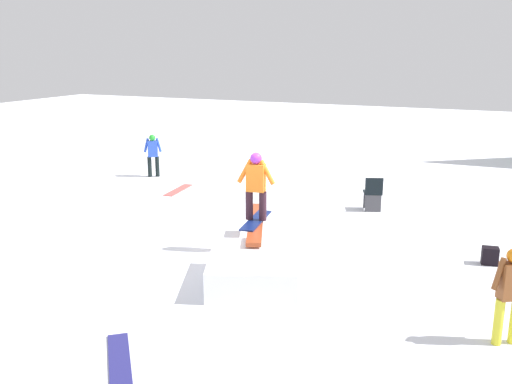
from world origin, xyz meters
TOP-DOWN VIEW (x-y plane):
  - ground_plane at (0.00, 0.00)m, footprint 60.00×60.00m
  - rail_feature at (0.00, 0.00)m, footprint 2.55×1.24m
  - snow_kicker_ramp at (-1.49, -0.60)m, footprint 2.23×2.06m
  - main_rider_on_rail at (0.00, 0.00)m, footprint 1.42×0.78m
  - bystander_brown at (-1.97, -4.67)m, footprint 0.38×0.52m
  - bystander_blue at (4.99, 5.78)m, footprint 0.37×0.52m
  - loose_snowboard_coral at (3.74, 4.10)m, footprint 1.43×0.43m
  - loose_snowboard_navy at (-4.54, -0.04)m, footprint 1.32×1.14m
  - folding_chair at (3.92, -1.49)m, footprint 0.57×0.57m
  - backpack_on_snow at (1.17, -4.36)m, footprint 0.26×0.33m

SIDE VIEW (x-z plane):
  - ground_plane at x=0.00m, z-range 0.00..0.00m
  - loose_snowboard_coral at x=3.74m, z-range 0.00..0.02m
  - loose_snowboard_navy at x=-4.54m, z-range 0.00..0.02m
  - backpack_on_snow at x=1.17m, z-range 0.00..0.34m
  - snow_kicker_ramp at x=-1.49m, z-range 0.00..0.53m
  - folding_chair at x=3.92m, z-range -0.03..0.85m
  - rail_feature at x=0.00m, z-range 0.23..0.88m
  - bystander_blue at x=4.99m, z-range 0.08..1.44m
  - bystander_brown at x=-1.97m, z-range 0.09..1.49m
  - main_rider_on_rail at x=0.00m, z-range 0.65..2.04m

